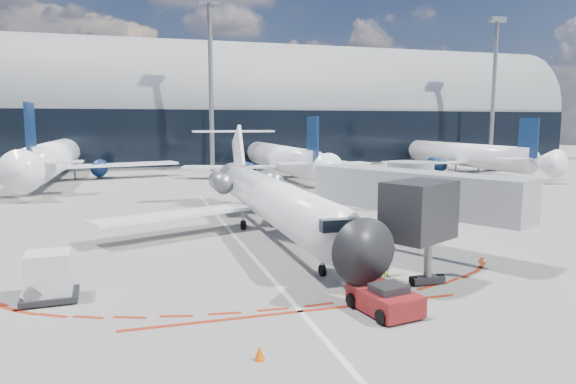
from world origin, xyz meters
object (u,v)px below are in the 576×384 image
object	(u,v)px
regional_jet	(269,197)
uld_container	(49,277)
pushback_tug	(385,299)
ramp_worker	(386,258)

from	to	relation	value
regional_jet	uld_container	xyz separation A→B (m)	(-12.29, -10.62, -1.39)
regional_jet	uld_container	distance (m)	16.30
regional_jet	pushback_tug	xyz separation A→B (m)	(0.69, -15.84, -1.90)
ramp_worker	uld_container	world-z (taller)	uld_container
regional_jet	uld_container	size ratio (longest dim) A/B	12.48
pushback_tug	uld_container	distance (m)	13.99
pushback_tug	uld_container	xyz separation A→B (m)	(-12.98, 5.21, 0.51)
pushback_tug	ramp_worker	xyz separation A→B (m)	(2.25, 4.34, 0.40)
pushback_tug	ramp_worker	size ratio (longest dim) A/B	2.55
pushback_tug	uld_container	world-z (taller)	uld_container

